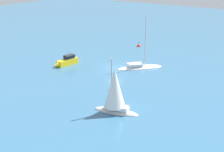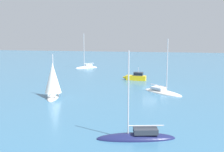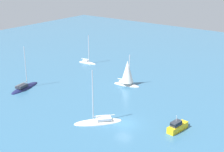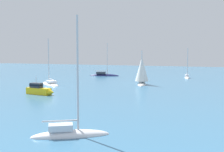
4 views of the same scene
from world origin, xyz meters
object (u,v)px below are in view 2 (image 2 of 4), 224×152
ketch_1 (162,92)px  launch (135,77)px  ketch (87,67)px  ketch_2 (137,138)px  sailboat (53,82)px

ketch_1 → launch: bearing=157.2°
ketch → ketch_2: bearing=78.3°
ketch → launch: bearing=99.6°
sailboat → ketch: bearing=-5.9°
ketch_1 → launch: 12.60m
ketch → ketch_2: size_ratio=1.05×
ketch_1 → ketch: bearing=166.6°
ketch_1 → ketch_2: ketch_1 is taller
sailboat → ketch_1: ketch_1 is taller
ketch_1 → launch: size_ratio=1.85×
ketch → ketch_1: ketch is taller
launch → ketch: bearing=-41.4°
ketch → launch: ketch is taller
ketch → ketch_2: ketch is taller
sailboat → ketch_2: size_ratio=0.77×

